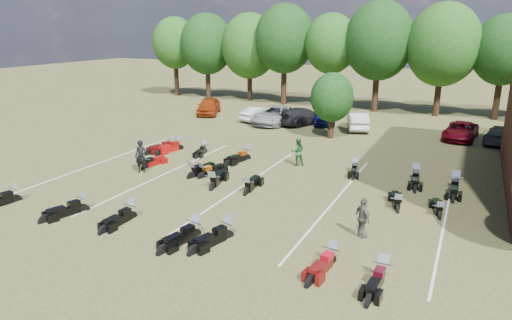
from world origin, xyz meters
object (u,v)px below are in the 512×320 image
Objects in this scene: person_green at (298,152)px; motorcycle_7 at (146,168)px; car_4 at (324,115)px; motorcycle_14 at (172,150)px; person_grey at (363,218)px; person_black at (141,157)px; motorcycle_3 at (194,237)px; car_0 at (209,106)px; motorcycle_0 at (15,201)px.

motorcycle_7 is at bearing -0.91° from person_green.
car_4 is 2.09× the size of motorcycle_7.
person_grey is at bearing -8.34° from motorcycle_14.
motorcycle_3 is at bearing -52.57° from person_black.
person_green is 0.69× the size of motorcycle_14.
car_4 reaches higher than motorcycle_7.
person_green is at bearing 19.95° from person_black.
car_0 is 2.01× the size of motorcycle_0.
motorcycle_14 is (4.60, -12.49, -0.79)m from car_0.
person_grey is at bearing -68.33° from car_0.
person_green is 9.19m from motorcycle_7.
person_black is at bearing 152.12° from motorcycle_3.
car_4 is 18.13m from motorcycle_7.
person_green reaches higher than motorcycle_0.
person_green is at bearing -8.91° from person_grey.
car_0 reaches higher than motorcycle_7.
person_green reaches higher than motorcycle_3.
motorcycle_3 is at bearing 147.47° from motorcycle_7.
person_green is 10.02m from person_grey.
person_grey is at bearing -26.64° from person_black.
car_0 is 18.37m from person_green.
person_black is 1.15× the size of person_grey.
car_4 is 22.43m from person_grey.
motorcycle_0 is 11.31m from motorcycle_14.
motorcycle_14 is at bearing -67.06° from motorcycle_7.
motorcycle_3 is at bearing -82.07° from car_0.
person_black is at bearing 3.92° from person_green.
person_green is at bearing 99.12° from motorcycle_3.
person_black is 6.89m from motorcycle_0.
car_0 reaches higher than motorcycle_14.
motorcycle_14 reaches higher than motorcycle_3.
motorcycle_14 is (-8.86, 10.78, 0.00)m from motorcycle_3.
car_4 is at bearing -100.23° from motorcycle_7.
car_0 is 1.98× the size of motorcycle_3.
motorcycle_0 is at bearing -166.83° from motorcycle_3.
person_black is 1.23m from motorcycle_7.
car_0 is 2.15× the size of motorcycle_7.
car_4 is at bearing -23.02° from person_grey.
person_green is at bearing 58.35° from motorcycle_0.
motorcycle_7 is (-0.32, 0.71, -0.95)m from person_black.
motorcycle_7 is 0.87× the size of motorcycle_14.
person_grey is (8.19, -20.89, 0.06)m from car_4.
car_4 is at bearing 82.06° from motorcycle_14.
car_4 is at bearing 59.31° from person_black.
person_grey reaches higher than motorcycle_7.
motorcycle_0 is at bearing -127.32° from car_4.
person_green is 11.08m from motorcycle_3.
car_0 is at bearing 129.71° from motorcycle_14.
car_0 is 24.02m from motorcycle_0.
person_green is 1.03× the size of person_grey.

